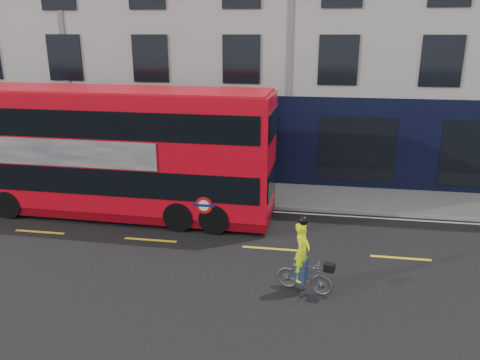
# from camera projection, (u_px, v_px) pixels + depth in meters

# --- Properties ---
(ground) EXTENTS (120.00, 120.00, 0.00)m
(ground) POSITION_uv_depth(u_px,v_px,m) (265.00, 271.00, 13.50)
(ground) COLOR black
(ground) RESTS_ON ground
(pavement) EXTENTS (60.00, 3.00, 0.12)m
(pavement) POSITION_uv_depth(u_px,v_px,m) (283.00, 195.00, 19.59)
(pavement) COLOR slate
(pavement) RESTS_ON ground
(kerb) EXTENTS (60.00, 0.12, 0.13)m
(kerb) POSITION_uv_depth(u_px,v_px,m) (280.00, 208.00, 18.18)
(kerb) COLOR gray
(kerb) RESTS_ON ground
(building_terrace) EXTENTS (50.00, 10.07, 15.00)m
(building_terrace) POSITION_uv_depth(u_px,v_px,m) (297.00, 13.00, 23.40)
(building_terrace) COLOR #B6B4AB
(building_terrace) RESTS_ON ground
(road_edge_line) EXTENTS (58.00, 0.10, 0.01)m
(road_edge_line) POSITION_uv_depth(u_px,v_px,m) (279.00, 212.00, 17.91)
(road_edge_line) COLOR silver
(road_edge_line) RESTS_ON ground
(lane_dashes) EXTENTS (58.00, 0.12, 0.01)m
(lane_dashes) POSITION_uv_depth(u_px,v_px,m) (270.00, 249.00, 14.91)
(lane_dashes) COLOR gold
(lane_dashes) RESTS_ON ground
(bus) EXTENTS (11.72, 2.90, 4.70)m
(bus) POSITION_uv_depth(u_px,v_px,m) (116.00, 152.00, 17.13)
(bus) COLOR red
(bus) RESTS_ON ground
(cyclist) EXTENTS (1.59, 0.84, 2.14)m
(cyclist) POSITION_uv_depth(u_px,v_px,m) (304.00, 267.00, 12.26)
(cyclist) COLOR #4E5254
(cyclist) RESTS_ON ground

